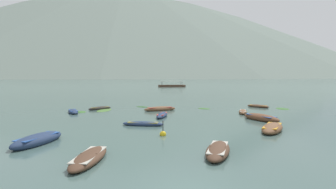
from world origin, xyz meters
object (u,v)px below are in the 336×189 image
Objects in this scene: rowboat_10 at (243,112)px; rowboat_11 at (100,108)px; rowboat_1 at (38,140)px; rowboat_7 at (89,158)px; rowboat_12 at (258,106)px; mooring_buoy at (163,134)px; rowboat_5 at (218,151)px; ferry_0 at (172,86)px; rowboat_8 at (160,109)px; rowboat_4 at (261,118)px; rowboat_3 at (143,124)px; rowboat_6 at (272,128)px; rowboat_9 at (162,115)px; rowboat_0 at (73,112)px.

rowboat_10 reaches higher than rowboat_11.
rowboat_1 is 5.61m from rowboat_7.
rowboat_12 is at bearing 48.06° from rowboat_7.
rowboat_5 is at bearing -62.92° from mooring_buoy.
rowboat_10 is at bearing -91.86° from ferry_0.
rowboat_4 is at bearing -43.04° from rowboat_8.
rowboat_5 reaches higher than rowboat_12.
ferry_0 reaches higher than rowboat_4.
rowboat_1 reaches higher than rowboat_11.
rowboat_7 is 3.60× the size of mooring_buoy.
rowboat_3 is at bearing -143.81° from rowboat_12.
rowboat_6 reaches higher than rowboat_10.
ferry_0 is at bearing 91.46° from rowboat_12.
rowboat_4 is 1.05× the size of rowboat_8.
rowboat_12 is (21.71, -0.16, -0.01)m from rowboat_11.
rowboat_4 is (18.60, 7.08, -0.01)m from rowboat_1.
rowboat_6 is 1.16× the size of rowboat_9.
rowboat_5 is at bearing -96.25° from ferry_0.
rowboat_1 is at bearing 161.62° from rowboat_5.
rowboat_1 is 1.00× the size of rowboat_8.
rowboat_3 is 1.20× the size of rowboat_10.
mooring_buoy reaches higher than rowboat_0.
rowboat_7 is (-13.17, -6.07, -0.04)m from rowboat_6.
rowboat_4 is 4.96m from rowboat_10.
rowboat_9 is at bearing -44.58° from rowboat_11.
ferry_0 is at bearing 87.26° from rowboat_6.
mooring_buoy is at bearing -176.16° from rowboat_6.
rowboat_0 is 0.80× the size of rowboat_6.
rowboat_8 is 1.41× the size of rowboat_12.
rowboat_8 is 1.42× the size of rowboat_11.
rowboat_5 is 6.95m from rowboat_7.
rowboat_12 is at bearing 50.77° from rowboat_10.
ferry_0 reaches higher than rowboat_3.
mooring_buoy is (6.61, -16.35, -0.05)m from rowboat_11.
rowboat_10 is (19.86, -2.74, -0.00)m from rowboat_0.
mooring_buoy reaches higher than rowboat_8.
rowboat_8 is at bearing 136.96° from rowboat_4.
rowboat_7 is 0.99× the size of rowboat_8.
ferry_0 is (2.82, 86.08, 0.20)m from rowboat_4.
rowboat_3 is at bearing -99.41° from ferry_0.
rowboat_0 is 4.05m from rowboat_11.
rowboat_3 is 0.87× the size of rowboat_6.
rowboat_6 is 16.81m from rowboat_12.
rowboat_7 is 15.39m from rowboat_9.
rowboat_6 is 22.05m from rowboat_11.
rowboat_1 is 95.58m from ferry_0.
rowboat_0 is at bearing 104.78° from rowboat_7.
ferry_0 reaches higher than mooring_buoy.
rowboat_0 is 1.12× the size of rowboat_11.
rowboat_7 is at bearing -105.45° from rowboat_8.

